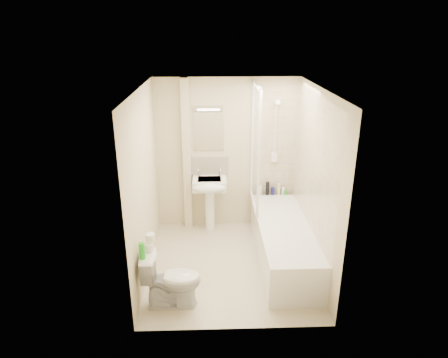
{
  "coord_description": "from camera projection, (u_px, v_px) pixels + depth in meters",
  "views": [
    {
      "loc": [
        -0.25,
        -4.72,
        3.09
      ],
      "look_at": [
        -0.08,
        0.2,
        1.2
      ],
      "focal_mm": 32.0,
      "sensor_mm": 36.0,
      "label": 1
    }
  ],
  "objects": [
    {
      "name": "wall_left",
      "position": [
        144.0,
        186.0,
        5.06
      ],
      "size": [
        0.02,
        2.5,
        2.4
      ],
      "primitive_type": "cube",
      "color": "beige",
      "rests_on": "ground"
    },
    {
      "name": "wall_right",
      "position": [
        316.0,
        183.0,
        5.13
      ],
      "size": [
        0.02,
        2.5,
        2.4
      ],
      "primitive_type": "cube",
      "color": "beige",
      "rests_on": "ground"
    },
    {
      "name": "shower_fixture",
      "position": [
        275.0,
        134.0,
        6.11
      ],
      "size": [
        0.1,
        0.16,
        0.99
      ],
      "color": "white",
      "rests_on": "wall_back"
    },
    {
      "name": "ceiling",
      "position": [
        231.0,
        89.0,
        4.66
      ],
      "size": [
        2.2,
        2.5,
        0.02
      ],
      "primitive_type": "cube",
      "color": "white",
      "rests_on": "wall_back"
    },
    {
      "name": "toilet",
      "position": [
        172.0,
        279.0,
        4.63
      ],
      "size": [
        0.39,
        0.67,
        0.69
      ],
      "primitive_type": "imported",
      "rotation": [
        0.0,
        0.0,
        1.57
      ],
      "color": "white",
      "rests_on": "ground"
    },
    {
      "name": "bottle_black_b",
      "position": [
        267.0,
        189.0,
        6.39
      ],
      "size": [
        0.06,
        0.06,
        0.21
      ],
      "primitive_type": "cylinder",
      "color": "black",
      "rests_on": "bathtub"
    },
    {
      "name": "toilet_roll_lower",
      "position": [
        149.0,
        247.0,
        4.55
      ],
      "size": [
        0.1,
        0.1,
        0.09
      ],
      "primitive_type": "cylinder",
      "color": "white",
      "rests_on": "toilet"
    },
    {
      "name": "bathtub",
      "position": [
        284.0,
        242.0,
        5.54
      ],
      "size": [
        0.7,
        2.1,
        0.55
      ],
      "color": "white",
      "rests_on": "ground"
    },
    {
      "name": "floor",
      "position": [
        230.0,
        265.0,
        5.52
      ],
      "size": [
        2.5,
        2.5,
        0.0
      ],
      "primitive_type": "plane",
      "color": "beige",
      "rests_on": "ground"
    },
    {
      "name": "bottle_white_a",
      "position": [
        260.0,
        190.0,
        6.4
      ],
      "size": [
        0.06,
        0.06,
        0.15
      ],
      "primitive_type": "cylinder",
      "color": "white",
      "rests_on": "bathtub"
    },
    {
      "name": "shower_screen",
      "position": [
        255.0,
        148.0,
        5.76
      ],
      "size": [
        0.04,
        0.92,
        1.8
      ],
      "color": "white",
      "rests_on": "bathtub"
    },
    {
      "name": "pipe_boxing",
      "position": [
        187.0,
        157.0,
        6.18
      ],
      "size": [
        0.12,
        0.12,
        2.4
      ],
      "primitive_type": "cube",
      "color": "beige",
      "rests_on": "ground"
    },
    {
      "name": "pedestal_sink",
      "position": [
        210.0,
        190.0,
        6.21
      ],
      "size": [
        0.52,
        0.48,
        1.0
      ],
      "color": "white",
      "rests_on": "ground"
    },
    {
      "name": "tile_right",
      "position": [
        314.0,
        164.0,
        5.14
      ],
      "size": [
        0.01,
        2.1,
        1.75
      ],
      "primitive_type": "cube",
      "color": "beige",
      "rests_on": "wall_right"
    },
    {
      "name": "bottle_green",
      "position": [
        284.0,
        192.0,
        6.43
      ],
      "size": [
        0.07,
        0.07,
        0.08
      ],
      "primitive_type": "cylinder",
      "color": "green",
      "rests_on": "bathtub"
    },
    {
      "name": "bottle_cream",
      "position": [
        279.0,
        189.0,
        6.4
      ],
      "size": [
        0.05,
        0.05,
        0.19
      ],
      "primitive_type": "cylinder",
      "color": "beige",
      "rests_on": "bathtub"
    },
    {
      "name": "toilet_roll_upper",
      "position": [
        150.0,
        238.0,
        4.55
      ],
      "size": [
        0.1,
        0.1,
        0.1
      ],
      "primitive_type": "cylinder",
      "color": "white",
      "rests_on": "toilet_roll_lower"
    },
    {
      "name": "bottle_white_b",
      "position": [
        283.0,
        191.0,
        6.42
      ],
      "size": [
        0.05,
        0.05,
        0.12
      ],
      "primitive_type": "cylinder",
      "color": "white",
      "rests_on": "bathtub"
    },
    {
      "name": "strip_light",
      "position": [
        208.0,
        108.0,
        5.95
      ],
      "size": [
        0.42,
        0.07,
        0.07
      ],
      "primitive_type": "cube",
      "color": "silver",
      "rests_on": "wall_back"
    },
    {
      "name": "mirror",
      "position": [
        209.0,
        132.0,
        6.1
      ],
      "size": [
        0.46,
        0.01,
        0.6
      ],
      "primitive_type": "cube",
      "color": "white",
      "rests_on": "wall_back"
    },
    {
      "name": "splashback",
      "position": [
        209.0,
        166.0,
        6.3
      ],
      "size": [
        0.6,
        0.02,
        0.3
      ],
      "primitive_type": "cube",
      "color": "beige",
      "rests_on": "wall_back"
    },
    {
      "name": "bottle_black_a",
      "position": [
        258.0,
        190.0,
        6.4
      ],
      "size": [
        0.05,
        0.05,
        0.17
      ],
      "primitive_type": "cylinder",
      "color": "black",
      "rests_on": "bathtub"
    },
    {
      "name": "green_bottle",
      "position": [
        142.0,
        251.0,
        4.38
      ],
      "size": [
        0.06,
        0.06,
        0.19
      ],
      "primitive_type": "cylinder",
      "color": "green",
      "rests_on": "toilet"
    },
    {
      "name": "bottle_blue",
      "position": [
        273.0,
        191.0,
        6.41
      ],
      "size": [
        0.06,
        0.06,
        0.13
      ],
      "primitive_type": "cylinder",
      "color": "navy",
      "rests_on": "bathtub"
    },
    {
      "name": "wall_back",
      "position": [
        226.0,
        155.0,
        6.26
      ],
      "size": [
        2.2,
        0.02,
        2.4
      ],
      "primitive_type": "cube",
      "color": "beige",
      "rests_on": "ground"
    },
    {
      "name": "tile_back",
      "position": [
        275.0,
        141.0,
        6.19
      ],
      "size": [
        0.7,
        0.01,
        1.75
      ],
      "primitive_type": "cube",
      "color": "beige",
      "rests_on": "wall_back"
    }
  ]
}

